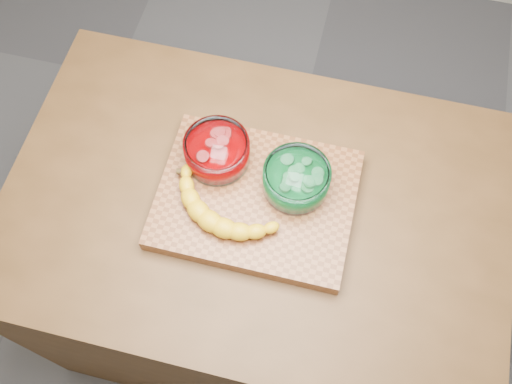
# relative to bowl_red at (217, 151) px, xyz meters

# --- Properties ---
(ground) EXTENTS (3.50, 3.50, 0.00)m
(ground) POSITION_rel_bowl_red_xyz_m (0.11, -0.07, -0.97)
(ground) COLOR #515155
(ground) RESTS_ON ground
(counter) EXTENTS (1.20, 0.80, 0.90)m
(counter) POSITION_rel_bowl_red_xyz_m (0.11, -0.07, -0.52)
(counter) COLOR #4C3017
(counter) RESTS_ON ground
(cutting_board) EXTENTS (0.45, 0.35, 0.04)m
(cutting_board) POSITION_rel_bowl_red_xyz_m (0.11, -0.07, -0.05)
(cutting_board) COLOR brown
(cutting_board) RESTS_ON counter
(bowl_red) EXTENTS (0.15, 0.15, 0.07)m
(bowl_red) POSITION_rel_bowl_red_xyz_m (0.00, 0.00, 0.00)
(bowl_red) COLOR white
(bowl_red) RESTS_ON cutting_board
(bowl_green) EXTENTS (0.15, 0.15, 0.07)m
(bowl_green) POSITION_rel_bowl_red_xyz_m (0.19, -0.03, 0.00)
(bowl_green) COLOR white
(bowl_green) RESTS_ON cutting_board
(banana) EXTENTS (0.29, 0.18, 0.04)m
(banana) POSITION_rel_bowl_red_xyz_m (0.05, -0.12, -0.01)
(banana) COLOR gold
(banana) RESTS_ON cutting_board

